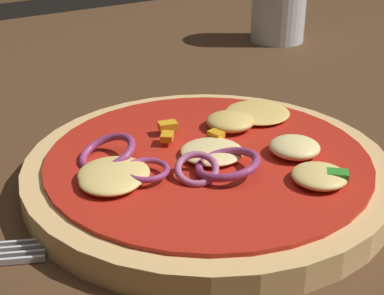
{
  "coord_description": "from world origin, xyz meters",
  "views": [
    {
      "loc": [
        -0.16,
        -0.33,
        0.23
      ],
      "look_at": [
        0.04,
        -0.02,
        0.05
      ],
      "focal_mm": 53.55,
      "sensor_mm": 36.0,
      "label": 1
    }
  ],
  "objects": [
    {
      "name": "pizza",
      "position": [
        0.04,
        -0.04,
        0.05
      ],
      "size": [
        0.25,
        0.25,
        0.04
      ],
      "color": "tan",
      "rests_on": "dining_table"
    },
    {
      "name": "beer_glass",
      "position": [
        0.32,
        0.22,
        0.08
      ],
      "size": [
        0.07,
        0.07,
        0.1
      ],
      "color": "silver",
      "rests_on": "dining_table"
    },
    {
      "name": "dining_table",
      "position": [
        0.0,
        0.0,
        0.02
      ],
      "size": [
        1.28,
        1.05,
        0.03
      ],
      "color": "#4C301C",
      "rests_on": "ground"
    }
  ]
}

